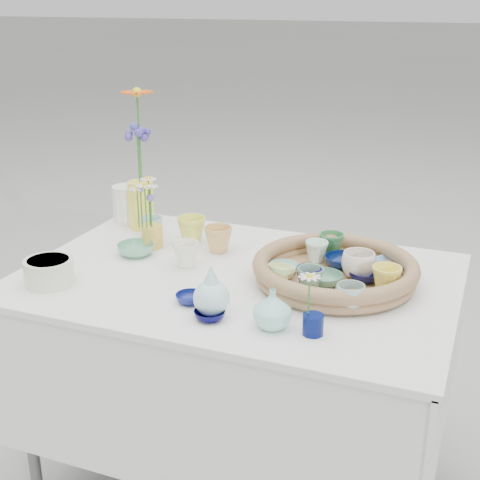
% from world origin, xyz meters
% --- Properties ---
extents(wicker_tray, '(0.47, 0.47, 0.08)m').
position_xyz_m(wicker_tray, '(0.28, 0.05, 0.80)').
color(wicker_tray, brown).
rests_on(wicker_tray, display_table).
extents(tray_ceramic_0, '(0.14, 0.14, 0.03)m').
position_xyz_m(tray_ceramic_0, '(0.28, 0.14, 0.80)').
color(tray_ceramic_0, '#07194B').
rests_on(tray_ceramic_0, wicker_tray).
extents(tray_ceramic_1, '(0.10, 0.10, 0.03)m').
position_xyz_m(tray_ceramic_1, '(0.36, 0.06, 0.80)').
color(tray_ceramic_1, '#0A0B33').
rests_on(tray_ceramic_1, wicker_tray).
extents(tray_ceramic_2, '(0.08, 0.08, 0.08)m').
position_xyz_m(tray_ceramic_2, '(0.43, 0.00, 0.82)').
color(tray_ceramic_2, '#F2E04F').
rests_on(tray_ceramic_2, wicker_tray).
extents(tray_ceramic_3, '(0.12, 0.12, 0.03)m').
position_xyz_m(tray_ceramic_3, '(0.26, -0.01, 0.80)').
color(tray_ceramic_3, '#4F8566').
rests_on(tray_ceramic_3, wicker_tray).
extents(tray_ceramic_4, '(0.09, 0.09, 0.07)m').
position_xyz_m(tray_ceramic_4, '(0.24, -0.07, 0.82)').
color(tray_ceramic_4, slate).
rests_on(tray_ceramic_4, wicker_tray).
extents(tray_ceramic_5, '(0.09, 0.09, 0.03)m').
position_xyz_m(tray_ceramic_5, '(0.13, 0.03, 0.80)').
color(tray_ceramic_5, '#A5D4C7').
rests_on(tray_ceramic_5, wicker_tray).
extents(tray_ceramic_6, '(0.09, 0.09, 0.06)m').
position_xyz_m(tray_ceramic_6, '(0.20, 0.15, 0.82)').
color(tray_ceramic_6, '#CDF7DD').
rests_on(tray_ceramic_6, wicker_tray).
extents(tray_ceramic_7, '(0.12, 0.12, 0.08)m').
position_xyz_m(tray_ceramic_7, '(0.34, 0.08, 0.82)').
color(tray_ceramic_7, white).
rests_on(tray_ceramic_7, wicker_tray).
extents(tray_ceramic_8, '(0.14, 0.14, 0.03)m').
position_xyz_m(tray_ceramic_8, '(0.42, 0.17, 0.80)').
color(tray_ceramic_8, '#6BA0CA').
rests_on(tray_ceramic_8, wicker_tray).
extents(tray_ceramic_9, '(0.09, 0.09, 0.07)m').
position_xyz_m(tray_ceramic_9, '(0.23, -0.06, 0.82)').
color(tray_ceramic_9, '#0F0552').
rests_on(tray_ceramic_9, wicker_tray).
extents(tray_ceramic_10, '(0.10, 0.10, 0.03)m').
position_xyz_m(tray_ceramic_10, '(0.13, -0.02, 0.80)').
color(tray_ceramic_10, '#F0EC88').
rests_on(tray_ceramic_10, wicker_tray).
extents(tray_ceramic_11, '(0.09, 0.09, 0.06)m').
position_xyz_m(tray_ceramic_11, '(0.36, -0.12, 0.81)').
color(tray_ceramic_11, '#9BBEB8').
rests_on(tray_ceramic_11, wicker_tray).
extents(tray_ceramic_12, '(0.09, 0.09, 0.07)m').
position_xyz_m(tray_ceramic_12, '(0.23, 0.22, 0.82)').
color(tray_ceramic_12, '#32743D').
rests_on(tray_ceramic_12, wicker_tray).
extents(loose_ceramic_0, '(0.13, 0.13, 0.09)m').
position_xyz_m(loose_ceramic_0, '(-0.25, 0.21, 0.81)').
color(loose_ceramic_0, '#E0E34D').
rests_on(loose_ceramic_0, display_table).
extents(loose_ceramic_1, '(0.12, 0.12, 0.08)m').
position_xyz_m(loose_ceramic_1, '(-0.13, 0.16, 0.81)').
color(loose_ceramic_1, tan).
rests_on(loose_ceramic_1, display_table).
extents(loose_ceramic_2, '(0.13, 0.13, 0.04)m').
position_xyz_m(loose_ceramic_2, '(-0.36, 0.03, 0.78)').
color(loose_ceramic_2, '#5EA680').
rests_on(loose_ceramic_2, display_table).
extents(loose_ceramic_3, '(0.09, 0.09, 0.08)m').
position_xyz_m(loose_ceramic_3, '(-0.17, 0.01, 0.80)').
color(loose_ceramic_3, white).
rests_on(loose_ceramic_3, display_table).
extents(loose_ceramic_4, '(0.10, 0.10, 0.02)m').
position_xyz_m(loose_ceramic_4, '(-0.05, -0.22, 0.78)').
color(loose_ceramic_4, navy).
rests_on(loose_ceramic_4, display_table).
extents(loose_ceramic_5, '(0.09, 0.09, 0.07)m').
position_xyz_m(loose_ceramic_5, '(-0.40, 0.20, 0.80)').
color(loose_ceramic_5, '#98C2AF').
rests_on(loose_ceramic_5, display_table).
extents(loose_ceramic_6, '(0.10, 0.10, 0.03)m').
position_xyz_m(loose_ceramic_6, '(0.04, -0.29, 0.78)').
color(loose_ceramic_6, '#030336').
rests_on(loose_ceramic_6, display_table).
extents(fluted_bowl, '(0.18, 0.18, 0.07)m').
position_xyz_m(fluted_bowl, '(-0.48, -0.25, 0.80)').
color(fluted_bowl, beige).
rests_on(fluted_bowl, display_table).
extents(bud_vase_paleblue, '(0.10, 0.10, 0.15)m').
position_xyz_m(bud_vase_paleblue, '(0.03, -0.26, 0.84)').
color(bud_vase_paleblue, silver).
rests_on(bud_vase_paleblue, display_table).
extents(bud_vase_seafoam, '(0.11, 0.11, 0.10)m').
position_xyz_m(bud_vase_seafoam, '(0.20, -0.27, 0.82)').
color(bud_vase_seafoam, '#93E2CF').
rests_on(bud_vase_seafoam, display_table).
extents(bud_vase_cobalt, '(0.06, 0.06, 0.05)m').
position_xyz_m(bud_vase_cobalt, '(0.31, -0.27, 0.79)').
color(bud_vase_cobalt, '#030D48').
rests_on(bud_vase_cobalt, display_table).
extents(single_daisy, '(0.08, 0.08, 0.12)m').
position_xyz_m(single_daisy, '(0.29, -0.26, 0.87)').
color(single_daisy, white).
rests_on(single_daisy, bud_vase_cobalt).
extents(tall_vase_yellow, '(0.11, 0.11, 0.17)m').
position_xyz_m(tall_vase_yellow, '(-0.47, 0.27, 0.85)').
color(tall_vase_yellow, '#FEEB45').
rests_on(tall_vase_yellow, display_table).
extents(gerbera, '(0.15, 0.15, 0.33)m').
position_xyz_m(gerbera, '(-0.47, 0.28, 1.09)').
color(gerbera, '#E5570F').
rests_on(gerbera, tall_vase_yellow).
extents(hydrangea, '(0.07, 0.07, 0.24)m').
position_xyz_m(hydrangea, '(-0.48, 0.28, 1.02)').
color(hydrangea, '#473796').
rests_on(hydrangea, tall_vase_yellow).
extents(white_pitcher, '(0.16, 0.13, 0.14)m').
position_xyz_m(white_pitcher, '(-0.55, 0.31, 0.83)').
color(white_pitcher, white).
rests_on(white_pitcher, display_table).
extents(daisy_cup, '(0.09, 0.09, 0.07)m').
position_xyz_m(daisy_cup, '(-0.35, 0.12, 0.80)').
color(daisy_cup, gold).
rests_on(daisy_cup, display_table).
extents(daisy_posy, '(0.11, 0.11, 0.16)m').
position_xyz_m(daisy_posy, '(-0.36, 0.10, 0.92)').
color(daisy_posy, white).
rests_on(daisy_posy, daisy_cup).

